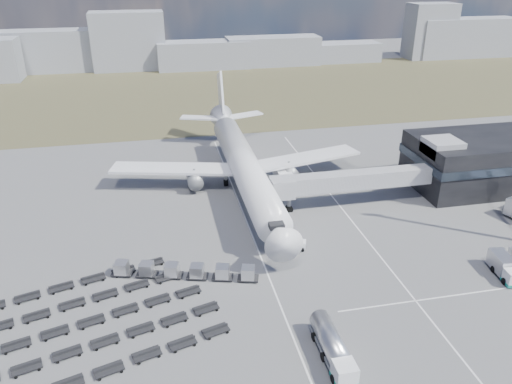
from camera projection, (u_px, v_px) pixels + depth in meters
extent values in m
plane|color=#565659|center=(285.00, 281.00, 70.83)|extent=(420.00, 420.00, 0.00)
cube|color=#444529|center=(201.00, 93.00, 168.08)|extent=(420.00, 90.00, 0.01)
cube|color=silver|center=(263.00, 263.00, 74.88)|extent=(0.25, 110.00, 0.01)
cube|color=silver|center=(375.00, 250.00, 78.22)|extent=(0.25, 110.00, 0.01)
cube|color=silver|center=(476.00, 292.00, 68.40)|extent=(40.00, 0.25, 0.01)
cube|color=black|center=(488.00, 161.00, 98.83)|extent=(30.00, 16.00, 10.00)
cube|color=#262D38|center=(490.00, 155.00, 98.32)|extent=(30.40, 16.40, 1.60)
cube|color=#939399|center=(442.00, 147.00, 92.90)|extent=(6.00, 6.00, 3.00)
cube|color=#939399|center=(353.00, 180.00, 90.14)|extent=(29.80, 3.00, 3.00)
cube|color=#939399|center=(282.00, 188.00, 87.20)|extent=(4.00, 3.60, 3.40)
cylinder|color=slate|center=(289.00, 199.00, 89.02)|extent=(0.70, 0.70, 5.10)
cylinder|color=black|center=(289.00, 209.00, 89.92)|extent=(1.40, 0.90, 1.40)
cylinder|color=white|center=(245.00, 167.00, 95.08)|extent=(5.60, 48.00, 5.60)
cone|color=white|center=(279.00, 236.00, 71.65)|extent=(5.60, 5.00, 5.60)
cone|color=white|center=(223.00, 120.00, 119.50)|extent=(5.60, 8.00, 5.60)
cube|color=black|center=(276.00, 225.00, 73.08)|extent=(2.20, 2.00, 0.80)
cube|color=white|center=(175.00, 169.00, 97.60)|extent=(25.59, 11.38, 0.50)
cube|color=white|center=(303.00, 159.00, 102.44)|extent=(25.59, 11.38, 0.50)
cylinder|color=slate|center=(195.00, 179.00, 97.21)|extent=(3.00, 5.00, 3.00)
cylinder|color=slate|center=(289.00, 171.00, 100.75)|extent=(3.00, 5.00, 3.00)
cube|color=white|center=(199.00, 118.00, 120.07)|extent=(9.49, 5.63, 0.35)
cube|color=white|center=(244.00, 115.00, 122.12)|extent=(9.49, 5.63, 0.35)
cube|color=white|center=(221.00, 94.00, 119.71)|extent=(0.50, 9.06, 11.45)
cylinder|color=slate|center=(270.00, 241.00, 78.25)|extent=(0.50, 0.50, 2.50)
cylinder|color=slate|center=(226.00, 180.00, 99.76)|extent=(0.60, 0.60, 2.50)
cylinder|color=slate|center=(257.00, 177.00, 100.95)|extent=(0.60, 0.60, 2.50)
cylinder|color=black|center=(270.00, 245.00, 78.57)|extent=(0.50, 1.20, 1.20)
cube|color=gray|center=(53.00, 51.00, 196.26)|extent=(54.06, 12.00, 15.83)
cube|color=gray|center=(129.00, 41.00, 198.07)|extent=(28.33, 12.00, 22.32)
cube|color=gray|center=(204.00, 55.00, 202.28)|extent=(36.87, 12.00, 10.81)
cube|color=gray|center=(273.00, 51.00, 208.40)|extent=(38.71, 12.00, 11.59)
cube|color=gray|center=(333.00, 52.00, 215.73)|extent=(40.26, 12.00, 7.88)
cube|color=gray|center=(430.00, 31.00, 220.50)|extent=(20.09, 12.00, 23.35)
cube|color=gray|center=(465.00, 38.00, 224.57)|extent=(45.92, 12.00, 16.84)
cube|color=white|center=(345.00, 373.00, 53.35)|extent=(2.40, 2.40, 2.29)
cube|color=#167E6D|center=(344.00, 379.00, 53.73)|extent=(2.50, 2.50, 0.50)
cylinder|color=#BBBBC0|center=(329.00, 338.00, 57.46)|extent=(2.52, 7.47, 2.49)
cube|color=slate|center=(329.00, 346.00, 57.95)|extent=(2.42, 7.47, 0.35)
cylinder|color=black|center=(333.00, 357.00, 56.74)|extent=(2.59, 1.11, 1.09)
cube|color=white|center=(296.00, 245.00, 78.36)|extent=(3.32, 2.53, 1.36)
cube|color=white|center=(283.00, 176.00, 99.92)|extent=(2.86, 6.83, 3.16)
cube|color=#167E6D|center=(283.00, 182.00, 100.47)|extent=(2.97, 6.94, 0.51)
cube|color=#167E6D|center=(512.00, 282.00, 69.84)|extent=(2.51, 2.42, 0.42)
cube|color=#BBBBC0|center=(501.00, 262.00, 72.28)|extent=(2.78, 4.56, 2.43)
cube|color=black|center=(122.00, 273.00, 72.01)|extent=(3.35, 2.57, 0.21)
cube|color=#BBBBC0|center=(122.00, 267.00, 71.60)|extent=(2.25, 2.25, 1.71)
cube|color=black|center=(147.00, 274.00, 71.78)|extent=(3.35, 2.57, 0.21)
cube|color=#BBBBC0|center=(147.00, 268.00, 71.37)|extent=(2.25, 2.25, 1.71)
cube|color=black|center=(172.00, 275.00, 71.55)|extent=(3.35, 2.57, 0.21)
cube|color=#BBBBC0|center=(172.00, 269.00, 71.13)|extent=(2.25, 2.25, 1.71)
cube|color=black|center=(197.00, 276.00, 71.32)|extent=(3.35, 2.57, 0.21)
cube|color=#BBBBC0|center=(197.00, 270.00, 70.90)|extent=(2.25, 2.25, 1.71)
cube|color=black|center=(223.00, 277.00, 71.09)|extent=(3.35, 2.57, 0.21)
cube|color=#BBBBC0|center=(222.00, 271.00, 70.67)|extent=(2.25, 2.25, 1.71)
cube|color=black|center=(248.00, 278.00, 70.86)|extent=(3.35, 2.57, 0.21)
cube|color=#BBBBC0|center=(248.00, 272.00, 70.44)|extent=(2.25, 2.25, 1.71)
cube|color=black|center=(109.00, 368.00, 55.34)|extent=(29.54, 10.23, 0.78)
cube|color=black|center=(99.00, 343.00, 58.95)|extent=(29.54, 10.23, 0.78)
cube|color=black|center=(91.00, 320.00, 62.57)|extent=(29.54, 10.23, 0.78)
cube|color=black|center=(84.00, 300.00, 66.18)|extent=(25.39, 8.99, 0.78)
cube|color=black|center=(77.00, 283.00, 69.80)|extent=(25.39, 8.99, 0.78)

